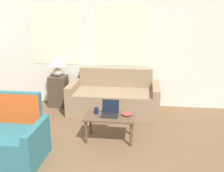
{
  "coord_description": "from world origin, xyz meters",
  "views": [
    {
      "loc": [
        1.13,
        -1.61,
        2.09
      ],
      "look_at": [
        0.57,
        2.9,
        0.75
      ],
      "focal_mm": 42.0,
      "sensor_mm": 36.0,
      "label": 1
    }
  ],
  "objects_px": {
    "snack_bowl": "(127,114)",
    "table_lamp": "(57,64)",
    "laptop": "(110,112)",
    "couch": "(114,99)",
    "cup_navy": "(96,111)",
    "armchair": "(14,141)",
    "coffee_table": "(110,119)"
  },
  "relations": [
    {
      "from": "couch",
      "to": "armchair",
      "type": "xyz_separation_m",
      "value": [
        -1.2,
        -2.02,
        0.01
      ]
    },
    {
      "from": "armchair",
      "to": "couch",
      "type": "bearing_deg",
      "value": 59.29
    },
    {
      "from": "armchair",
      "to": "cup_navy",
      "type": "distance_m",
      "value": 1.35
    },
    {
      "from": "couch",
      "to": "table_lamp",
      "type": "height_order",
      "value": "table_lamp"
    },
    {
      "from": "couch",
      "to": "table_lamp",
      "type": "relative_size",
      "value": 4.23
    },
    {
      "from": "couch",
      "to": "coffee_table",
      "type": "bearing_deg",
      "value": -86.52
    },
    {
      "from": "coffee_table",
      "to": "cup_navy",
      "type": "height_order",
      "value": "cup_navy"
    },
    {
      "from": "coffee_table",
      "to": "cup_navy",
      "type": "relative_size",
      "value": 7.47
    },
    {
      "from": "coffee_table",
      "to": "snack_bowl",
      "type": "xyz_separation_m",
      "value": [
        0.27,
        0.06,
        0.09
      ]
    },
    {
      "from": "table_lamp",
      "to": "laptop",
      "type": "distance_m",
      "value": 1.98
    },
    {
      "from": "snack_bowl",
      "to": "laptop",
      "type": "bearing_deg",
      "value": -178.25
    },
    {
      "from": "cup_navy",
      "to": "snack_bowl",
      "type": "xyz_separation_m",
      "value": [
        0.5,
        -0.01,
        -0.03
      ]
    },
    {
      "from": "armchair",
      "to": "table_lamp",
      "type": "distance_m",
      "value": 2.29
    },
    {
      "from": "couch",
      "to": "cup_navy",
      "type": "bearing_deg",
      "value": -97.41
    },
    {
      "from": "couch",
      "to": "cup_navy",
      "type": "height_order",
      "value": "couch"
    },
    {
      "from": "cup_navy",
      "to": "snack_bowl",
      "type": "height_order",
      "value": "cup_navy"
    },
    {
      "from": "couch",
      "to": "laptop",
      "type": "distance_m",
      "value": 1.23
    },
    {
      "from": "table_lamp",
      "to": "coffee_table",
      "type": "bearing_deg",
      "value": -47.09
    },
    {
      "from": "snack_bowl",
      "to": "table_lamp",
      "type": "bearing_deg",
      "value": 139.47
    },
    {
      "from": "table_lamp",
      "to": "cup_navy",
      "type": "xyz_separation_m",
      "value": [
        1.1,
        -1.36,
        -0.49
      ]
    },
    {
      "from": "table_lamp",
      "to": "snack_bowl",
      "type": "distance_m",
      "value": 2.18
    },
    {
      "from": "couch",
      "to": "coffee_table",
      "type": "relative_size",
      "value": 2.26
    },
    {
      "from": "couch",
      "to": "snack_bowl",
      "type": "distance_m",
      "value": 1.27
    },
    {
      "from": "table_lamp",
      "to": "cup_navy",
      "type": "height_order",
      "value": "table_lamp"
    },
    {
      "from": "snack_bowl",
      "to": "cup_navy",
      "type": "bearing_deg",
      "value": 178.85
    },
    {
      "from": "armchair",
      "to": "coffee_table",
      "type": "relative_size",
      "value": 1.14
    },
    {
      "from": "cup_navy",
      "to": "snack_bowl",
      "type": "bearing_deg",
      "value": -1.15
    },
    {
      "from": "coffee_table",
      "to": "laptop",
      "type": "xyz_separation_m",
      "value": [
        -0.0,
        0.05,
        0.11
      ]
    },
    {
      "from": "couch",
      "to": "coffee_table",
      "type": "distance_m",
      "value": 1.28
    },
    {
      "from": "couch",
      "to": "table_lamp",
      "type": "bearing_deg",
      "value": 172.48
    },
    {
      "from": "armchair",
      "to": "snack_bowl",
      "type": "distance_m",
      "value": 1.76
    },
    {
      "from": "couch",
      "to": "coffee_table",
      "type": "xyz_separation_m",
      "value": [
        0.08,
        -1.27,
        0.08
      ]
    }
  ]
}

